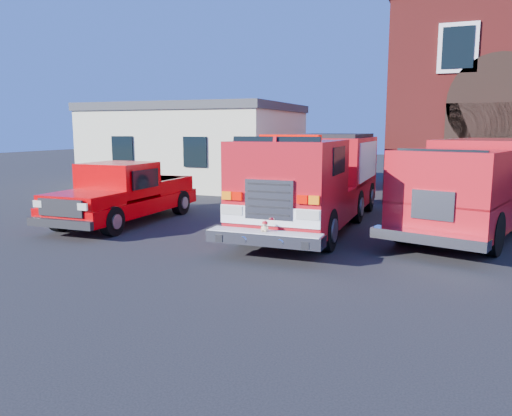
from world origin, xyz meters
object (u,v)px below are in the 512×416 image
at_px(pickup_truck, 125,194).
at_px(secondary_truck, 478,182).
at_px(fire_engine, 317,179).
at_px(side_building, 198,144).

xyz_separation_m(pickup_truck, secondary_truck, (10.72, 2.59, 0.55)).
height_order(fire_engine, pickup_truck, fire_engine).
xyz_separation_m(side_building, fire_engine, (9.11, -9.24, -0.70)).
height_order(side_building, secondary_truck, side_building).
bearing_deg(side_building, fire_engine, -45.40).
bearing_deg(side_building, secondary_truck, -31.14).
distance_m(fire_engine, pickup_truck, 6.29).
bearing_deg(secondary_truck, pickup_truck, -166.41).
bearing_deg(fire_engine, side_building, 134.60).
relative_size(side_building, pickup_truck, 1.68).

